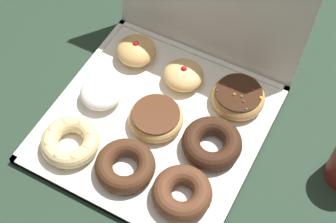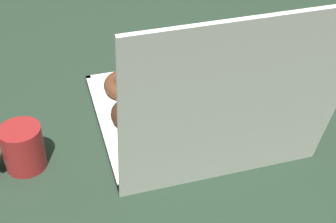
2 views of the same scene
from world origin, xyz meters
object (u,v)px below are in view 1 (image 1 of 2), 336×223
sprinkle_donut_8 (238,97)px  chocolate_cake_ring_donut_5 (212,142)px  donut_box (156,124)px  powdered_filled_donut_3 (100,94)px  chocolate_frosted_donut_4 (155,119)px  jelly_filled_donut_6 (136,50)px  jelly_filled_donut_7 (182,74)px  cruller_donut_0 (70,142)px  chocolate_cake_ring_donut_1 (125,166)px  chocolate_cake_ring_donut_2 (182,193)px

sprinkle_donut_8 → chocolate_cake_ring_donut_5: bearing=-90.4°
donut_box → chocolate_cake_ring_donut_5: chocolate_cake_ring_donut_5 is taller
powdered_filled_donut_3 → chocolate_frosted_donut_4: size_ratio=0.79×
chocolate_cake_ring_donut_5 → jelly_filled_donut_6: 0.28m
donut_box → powdered_filled_donut_3: size_ratio=4.74×
donut_box → jelly_filled_donut_7: (-0.00, 0.12, 0.03)m
chocolate_cake_ring_donut_5 → jelly_filled_donut_7: jelly_filled_donut_7 is taller
cruller_donut_0 → sprinkle_donut_8: (0.25, 0.25, 0.00)m
jelly_filled_donut_6 → jelly_filled_donut_7: jelly_filled_donut_6 is taller
chocolate_frosted_donut_4 → sprinkle_donut_8: 0.18m
donut_box → chocolate_cake_ring_donut_5: 0.13m
donut_box → chocolate_cake_ring_donut_1: (0.00, -0.12, 0.02)m
chocolate_cake_ring_donut_1 → sprinkle_donut_8: size_ratio=1.04×
chocolate_cake_ring_donut_2 → chocolate_frosted_donut_4: size_ratio=1.01×
jelly_filled_donut_7 → chocolate_cake_ring_donut_1: bearing=-88.8°
chocolate_cake_ring_donut_5 → powdered_filled_donut_3: bearing=-178.4°
chocolate_frosted_donut_4 → sprinkle_donut_8: size_ratio=1.00×
cruller_donut_0 → jelly_filled_donut_7: (0.12, 0.25, 0.00)m
chocolate_cake_ring_donut_2 → sprinkle_donut_8: size_ratio=1.00×
chocolate_cake_ring_donut_2 → chocolate_frosted_donut_4: (-0.12, 0.12, -0.00)m
chocolate_frosted_donut_4 → cruller_donut_0: bearing=-133.8°
chocolate_cake_ring_donut_1 → jelly_filled_donut_6: size_ratio=1.33×
chocolate_frosted_donut_4 → powdered_filled_donut_3: bearing=-179.2°
donut_box → chocolate_cake_ring_donut_5: bearing=1.4°
donut_box → powdered_filled_donut_3: (-0.13, -0.00, 0.03)m
chocolate_frosted_donut_4 → jelly_filled_donut_7: size_ratio=1.31×
jelly_filled_donut_7 → chocolate_cake_ring_donut_5: bearing=-42.6°
cruller_donut_0 → chocolate_frosted_donut_4: (0.12, 0.12, 0.00)m
cruller_donut_0 → jelly_filled_donut_7: 0.27m
sprinkle_donut_8 → jelly_filled_donut_7: bearing=-178.3°
chocolate_cake_ring_donut_1 → chocolate_cake_ring_donut_5: bearing=45.2°
cruller_donut_0 → jelly_filled_donut_7: bearing=64.9°
chocolate_cake_ring_donut_2 → chocolate_cake_ring_donut_5: same height
chocolate_cake_ring_donut_2 → sprinkle_donut_8: sprinkle_donut_8 is taller
donut_box → jelly_filled_donut_7: size_ratio=4.92×
powdered_filled_donut_3 → sprinkle_donut_8: bearing=26.9°
chocolate_cake_ring_donut_1 → chocolate_cake_ring_donut_2: bearing=0.3°
jelly_filled_donut_6 → sprinkle_donut_8: size_ratio=0.78×
cruller_donut_0 → jelly_filled_donut_6: (-0.00, 0.26, 0.00)m
chocolate_cake_ring_donut_2 → chocolate_cake_ring_donut_5: bearing=88.7°
chocolate_cake_ring_donut_1 → chocolate_cake_ring_donut_2: chocolate_cake_ring_donut_2 is taller
jelly_filled_donut_7 → sprinkle_donut_8: bearing=1.7°
chocolate_cake_ring_donut_1 → chocolate_frosted_donut_4: size_ratio=1.04×
cruller_donut_0 → powdered_filled_donut_3: bearing=94.0°
chocolate_frosted_donut_4 → chocolate_cake_ring_donut_5: 0.13m
donut_box → jelly_filled_donut_6: bearing=132.8°
donut_box → chocolate_cake_ring_donut_1: bearing=-89.9°
cruller_donut_0 → chocolate_frosted_donut_4: 0.17m
cruller_donut_0 → sprinkle_donut_8: 0.35m
chocolate_cake_ring_donut_2 → powdered_filled_donut_3: size_ratio=1.27×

